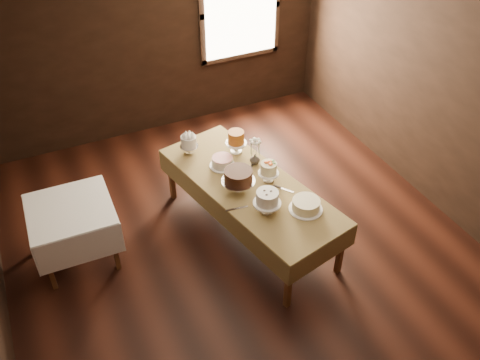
{
  "coord_description": "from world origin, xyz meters",
  "views": [
    {
      "loc": [
        -1.75,
        -3.54,
        4.24
      ],
      "look_at": [
        0.0,
        0.2,
        0.95
      ],
      "focal_mm": 38.41,
      "sensor_mm": 36.0,
      "label": 1
    }
  ],
  "objects_px": {
    "side_table": "(71,214)",
    "cake_cream": "(306,205)",
    "cake_meringue": "(189,145)",
    "cake_server_e": "(241,208)",
    "cake_server_d": "(252,164)",
    "cake_flowers": "(268,173)",
    "cake_server_a": "(274,195)",
    "cake_chocolate": "(238,181)",
    "cake_caramel": "(236,143)",
    "cake_server_c": "(229,174)",
    "cake_lattice": "(222,162)",
    "cake_swirl": "(267,203)",
    "display_table": "(249,188)",
    "cake_server_b": "(287,190)",
    "flower_vase": "(255,159)"
  },
  "relations": [
    {
      "from": "cake_caramel",
      "to": "cake_server_a",
      "type": "bearing_deg",
      "value": -88.46
    },
    {
      "from": "cake_chocolate",
      "to": "cake_flowers",
      "type": "xyz_separation_m",
      "value": [
        0.36,
        0.0,
        -0.02
      ]
    },
    {
      "from": "cake_lattice",
      "to": "cake_server_a",
      "type": "distance_m",
      "value": 0.77
    },
    {
      "from": "cake_chocolate",
      "to": "cake_server_a",
      "type": "bearing_deg",
      "value": -40.68
    },
    {
      "from": "side_table",
      "to": "cake_caramel",
      "type": "distance_m",
      "value": 2.01
    },
    {
      "from": "cake_server_d",
      "to": "flower_vase",
      "type": "relative_size",
      "value": 1.98
    },
    {
      "from": "cake_server_a",
      "to": "cake_server_c",
      "type": "relative_size",
      "value": 1.0
    },
    {
      "from": "cake_meringue",
      "to": "cake_swirl",
      "type": "distance_m",
      "value": 1.36
    },
    {
      "from": "cake_flowers",
      "to": "cake_server_e",
      "type": "xyz_separation_m",
      "value": [
        -0.47,
        -0.29,
        -0.1
      ]
    },
    {
      "from": "cake_cream",
      "to": "cake_server_c",
      "type": "xyz_separation_m",
      "value": [
        -0.47,
        0.87,
        -0.05
      ]
    },
    {
      "from": "side_table",
      "to": "flower_vase",
      "type": "distance_m",
      "value": 2.09
    },
    {
      "from": "cake_chocolate",
      "to": "flower_vase",
      "type": "relative_size",
      "value": 3.1
    },
    {
      "from": "cake_chocolate",
      "to": "cake_server_b",
      "type": "relative_size",
      "value": 1.57
    },
    {
      "from": "cake_server_e",
      "to": "side_table",
      "type": "bearing_deg",
      "value": 161.86
    },
    {
      "from": "display_table",
      "to": "cake_server_e",
      "type": "bearing_deg",
      "value": -128.77
    },
    {
      "from": "cake_meringue",
      "to": "cake_lattice",
      "type": "distance_m",
      "value": 0.48
    },
    {
      "from": "side_table",
      "to": "cake_server_c",
      "type": "bearing_deg",
      "value": -6.12
    },
    {
      "from": "cake_lattice",
      "to": "cake_cream",
      "type": "distance_m",
      "value": 1.15
    },
    {
      "from": "cake_swirl",
      "to": "cake_server_b",
      "type": "bearing_deg",
      "value": 29.53
    },
    {
      "from": "side_table",
      "to": "cake_cream",
      "type": "bearing_deg",
      "value": -25.6
    },
    {
      "from": "cake_chocolate",
      "to": "cake_cream",
      "type": "xyz_separation_m",
      "value": [
        0.49,
        -0.59,
        -0.06
      ]
    },
    {
      "from": "cake_flowers",
      "to": "cake_server_a",
      "type": "height_order",
      "value": "cake_flowers"
    },
    {
      "from": "cake_chocolate",
      "to": "cake_server_a",
      "type": "relative_size",
      "value": 1.57
    },
    {
      "from": "flower_vase",
      "to": "cake_lattice",
      "type": "bearing_deg",
      "value": 163.04
    },
    {
      "from": "cake_server_c",
      "to": "cake_server_d",
      "type": "relative_size",
      "value": 1.0
    },
    {
      "from": "cake_server_d",
      "to": "cake_server_b",
      "type": "bearing_deg",
      "value": -129.77
    },
    {
      "from": "cake_lattice",
      "to": "cake_caramel",
      "type": "height_order",
      "value": "cake_caramel"
    },
    {
      "from": "cake_lattice",
      "to": "cake_swirl",
      "type": "bearing_deg",
      "value": -83.51
    },
    {
      "from": "cake_lattice",
      "to": "cake_swirl",
      "type": "distance_m",
      "value": 0.91
    },
    {
      "from": "cake_meringue",
      "to": "cake_server_e",
      "type": "bearing_deg",
      "value": -83.63
    },
    {
      "from": "cake_swirl",
      "to": "cake_server_d",
      "type": "height_order",
      "value": "cake_swirl"
    },
    {
      "from": "cake_flowers",
      "to": "side_table",
      "type": "bearing_deg",
      "value": 167.54
    },
    {
      "from": "display_table",
      "to": "cake_swirl",
      "type": "bearing_deg",
      "value": -94.13
    },
    {
      "from": "side_table",
      "to": "cake_server_c",
      "type": "distance_m",
      "value": 1.74
    },
    {
      "from": "cake_meringue",
      "to": "flower_vase",
      "type": "distance_m",
      "value": 0.8
    },
    {
      "from": "cake_server_d",
      "to": "cake_server_e",
      "type": "xyz_separation_m",
      "value": [
        -0.44,
        -0.63,
        0.0
      ]
    },
    {
      "from": "cake_server_a",
      "to": "cake_caramel",
      "type": "bearing_deg",
      "value": 64.28
    },
    {
      "from": "cake_meringue",
      "to": "cake_caramel",
      "type": "height_order",
      "value": "cake_caramel"
    },
    {
      "from": "cake_server_e",
      "to": "cake_server_d",
      "type": "bearing_deg",
      "value": 61.69
    },
    {
      "from": "cake_lattice",
      "to": "cake_caramel",
      "type": "relative_size",
      "value": 1.16
    },
    {
      "from": "cake_server_d",
      "to": "cake_server_e",
      "type": "height_order",
      "value": "same"
    },
    {
      "from": "cake_flowers",
      "to": "cake_swirl",
      "type": "relative_size",
      "value": 0.87
    },
    {
      "from": "display_table",
      "to": "cake_swirl",
      "type": "xyz_separation_m",
      "value": [
        -0.03,
        -0.47,
        0.17
      ]
    },
    {
      "from": "cake_server_c",
      "to": "cake_server_d",
      "type": "distance_m",
      "value": 0.32
    },
    {
      "from": "cake_swirl",
      "to": "cake_server_d",
      "type": "distance_m",
      "value": 0.82
    },
    {
      "from": "cake_cream",
      "to": "flower_vase",
      "type": "bearing_deg",
      "value": 97.18
    },
    {
      "from": "cake_server_c",
      "to": "cake_server_e",
      "type": "xyz_separation_m",
      "value": [
        -0.12,
        -0.56,
        0.0
      ]
    },
    {
      "from": "cake_caramel",
      "to": "cake_server_b",
      "type": "xyz_separation_m",
      "value": [
        0.2,
        -0.89,
        -0.12
      ]
    },
    {
      "from": "cake_caramel",
      "to": "cake_server_e",
      "type": "height_order",
      "value": "cake_caramel"
    },
    {
      "from": "cake_caramel",
      "to": "flower_vase",
      "type": "distance_m",
      "value": 0.32
    }
  ]
}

